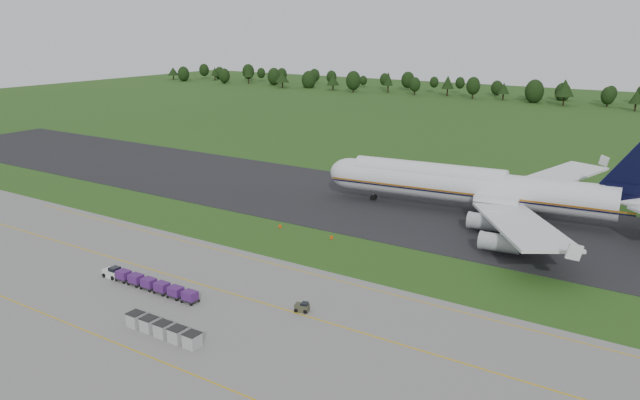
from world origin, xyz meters
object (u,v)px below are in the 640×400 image
Objects in this scene: aircraft at (479,187)px; utility_cart at (302,308)px; uld_row at (163,329)px; baggage_train at (147,283)px; edge_markers at (305,232)px.

aircraft reaches higher than utility_cart.
uld_row is (-10.07, -14.58, 0.39)m from utility_cart.
aircraft is 5.97× the size of uld_row.
utility_cart is at bearing 15.11° from baggage_train.
uld_row is at bearing -124.64° from utility_cart.
uld_row reaches higher than baggage_train.
utility_cart is (22.36, 6.04, -0.38)m from baggage_train.
utility_cart is at bearing 55.36° from uld_row.
aircraft is 5.82× the size of edge_markers.
baggage_train is 8.96× the size of utility_cart.
edge_markers is at bearing 123.82° from utility_cart.
baggage_train is (-26.49, -60.50, -4.50)m from aircraft.
uld_row is at bearing -79.69° from edge_markers.
utility_cart is 31.38m from edge_markers.
baggage_train reaches higher than utility_cart.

